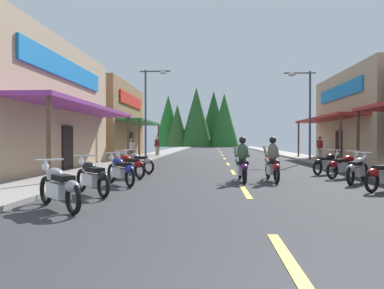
% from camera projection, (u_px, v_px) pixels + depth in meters
% --- Properties ---
extents(ground, '(10.33, 89.23, 0.10)m').
position_uv_depth(ground, '(223.00, 157.00, 31.74)').
color(ground, '#38383A').
extents(sidewalk_left, '(2.44, 89.23, 0.12)m').
position_uv_depth(sidewalk_left, '(153.00, 155.00, 32.11)').
color(sidewalk_left, '#9E9991').
rests_on(sidewalk_left, ground).
extents(sidewalk_right, '(2.44, 89.23, 0.12)m').
position_uv_depth(sidewalk_right, '(295.00, 156.00, 31.36)').
color(sidewalk_right, '#9E9991').
rests_on(sidewalk_right, ground).
extents(centerline_dashes, '(0.16, 66.55, 0.01)m').
position_uv_depth(centerline_dashes, '(222.00, 154.00, 36.14)').
color(centerline_dashes, '#E0C64C').
rests_on(centerline_dashes, ground).
extents(storefront_left_far, '(10.41, 10.17, 5.98)m').
position_uv_depth(storefront_left_far, '(80.00, 121.00, 29.00)').
color(storefront_left_far, olive).
rests_on(storefront_left_far, ground).
extents(streetlamp_left, '(2.14, 0.30, 6.30)m').
position_uv_depth(streetlamp_left, '(150.00, 102.00, 24.32)').
color(streetlamp_left, '#474C51').
rests_on(streetlamp_left, ground).
extents(streetlamp_right, '(2.14, 0.30, 6.04)m').
position_uv_depth(streetlamp_right, '(305.00, 103.00, 23.50)').
color(streetlamp_right, '#474C51').
rests_on(streetlamp_right, ground).
extents(motorcycle_parked_right_3, '(1.39, 1.75, 1.04)m').
position_uv_depth(motorcycle_parked_right_3, '(358.00, 169.00, 11.74)').
color(motorcycle_parked_right_3, black).
rests_on(motorcycle_parked_right_3, ground).
extents(motorcycle_parked_right_4, '(1.81, 1.31, 1.04)m').
position_uv_depth(motorcycle_parked_right_4, '(344.00, 165.00, 13.38)').
color(motorcycle_parked_right_4, black).
rests_on(motorcycle_parked_right_4, ground).
extents(motorcycle_parked_right_5, '(1.66, 1.50, 1.04)m').
position_uv_depth(motorcycle_parked_right_5, '(327.00, 163.00, 14.89)').
color(motorcycle_parked_right_5, black).
rests_on(motorcycle_parked_right_5, ground).
extents(motorcycle_parked_left_0, '(1.58, 1.59, 1.04)m').
position_uv_depth(motorcycle_parked_left_0, '(59.00, 186.00, 7.34)').
color(motorcycle_parked_left_0, black).
rests_on(motorcycle_parked_left_0, ground).
extents(motorcycle_parked_left_1, '(1.48, 1.68, 1.04)m').
position_uv_depth(motorcycle_parked_left_1, '(92.00, 176.00, 9.30)').
color(motorcycle_parked_left_1, black).
rests_on(motorcycle_parked_left_1, ground).
extents(motorcycle_parked_left_2, '(1.38, 1.76, 1.04)m').
position_uv_depth(motorcycle_parked_left_2, '(121.00, 170.00, 11.35)').
color(motorcycle_parked_left_2, black).
rests_on(motorcycle_parked_left_2, ground).
extents(motorcycle_parked_left_3, '(1.63, 1.53, 1.04)m').
position_uv_depth(motorcycle_parked_left_3, '(129.00, 165.00, 13.57)').
color(motorcycle_parked_left_3, black).
rests_on(motorcycle_parked_left_3, ground).
extents(motorcycle_parked_left_4, '(1.79, 1.34, 1.04)m').
position_uv_depth(motorcycle_parked_left_4, '(137.00, 162.00, 15.46)').
color(motorcycle_parked_left_4, black).
rests_on(motorcycle_parked_left_4, ground).
extents(rider_cruising_lead, '(0.60, 2.14, 1.57)m').
position_uv_depth(rider_cruising_lead, '(242.00, 163.00, 12.24)').
color(rider_cruising_lead, black).
rests_on(rider_cruising_lead, ground).
extents(rider_cruising_trailing, '(0.60, 2.14, 1.57)m').
position_uv_depth(rider_cruising_trailing, '(272.00, 163.00, 12.35)').
color(rider_cruising_trailing, black).
rests_on(rider_cruising_trailing, ground).
extents(pedestrian_by_shop, '(0.38, 0.53, 1.71)m').
position_uv_depth(pedestrian_by_shop, '(320.00, 147.00, 24.26)').
color(pedestrian_by_shop, '#B2A599').
rests_on(pedestrian_by_shop, ground).
extents(pedestrian_browsing, '(0.55, 0.35, 1.56)m').
position_uv_depth(pedestrian_browsing, '(131.00, 148.00, 24.11)').
color(pedestrian_browsing, '#3F593F').
rests_on(pedestrian_browsing, ground).
extents(pedestrian_waiting, '(0.47, 0.43, 1.72)m').
position_uv_depth(pedestrian_waiting, '(157.00, 145.00, 30.22)').
color(pedestrian_waiting, '#B2A599').
rests_on(pedestrian_waiting, ground).
extents(treeline_backdrop, '(18.61, 13.38, 12.72)m').
position_uv_depth(treeline_backdrop, '(195.00, 120.00, 77.08)').
color(treeline_backdrop, '#235C23').
rests_on(treeline_backdrop, ground).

